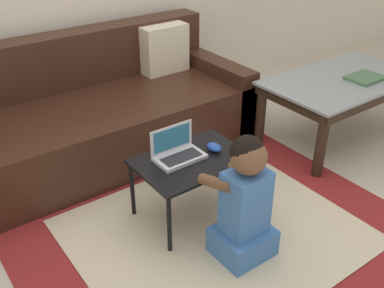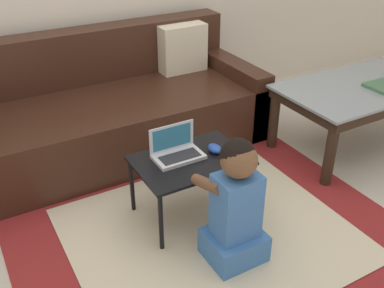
{
  "view_description": "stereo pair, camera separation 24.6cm",
  "coord_description": "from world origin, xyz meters",
  "px_view_note": "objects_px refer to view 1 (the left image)",
  "views": [
    {
      "loc": [
        -1.3,
        -1.65,
        1.66
      ],
      "look_at": [
        -0.04,
        0.07,
        0.43
      ],
      "focal_mm": 42.0,
      "sensor_mm": 36.0,
      "label": 1
    },
    {
      "loc": [
        -1.09,
        -1.79,
        1.66
      ],
      "look_at": [
        -0.04,
        0.07,
        0.43
      ],
      "focal_mm": 42.0,
      "sensor_mm": 36.0,
      "label": 2
    }
  ],
  "objects_px": {
    "coffee_table": "(342,87)",
    "book_on_table": "(365,78)",
    "computer_mouse": "(214,147)",
    "person_seated": "(244,202)",
    "couch": "(92,116)",
    "laptop_desk": "(192,165)",
    "laptop": "(178,153)"
  },
  "relations": [
    {
      "from": "couch",
      "to": "laptop",
      "type": "distance_m",
      "value": 0.95
    },
    {
      "from": "book_on_table",
      "to": "laptop",
      "type": "bearing_deg",
      "value": 178.2
    },
    {
      "from": "coffee_table",
      "to": "book_on_table",
      "type": "relative_size",
      "value": 4.57
    },
    {
      "from": "couch",
      "to": "laptop_desk",
      "type": "bearing_deg",
      "value": -82.19
    },
    {
      "from": "couch",
      "to": "laptop",
      "type": "bearing_deg",
      "value": -84.97
    },
    {
      "from": "coffee_table",
      "to": "computer_mouse",
      "type": "distance_m",
      "value": 1.27
    },
    {
      "from": "coffee_table",
      "to": "laptop_desk",
      "type": "distance_m",
      "value": 1.43
    },
    {
      "from": "laptop_desk",
      "to": "laptop",
      "type": "distance_m",
      "value": 0.11
    },
    {
      "from": "coffee_table",
      "to": "laptop_desk",
      "type": "bearing_deg",
      "value": -175.49
    },
    {
      "from": "coffee_table",
      "to": "computer_mouse",
      "type": "xyz_separation_m",
      "value": [
        -1.27,
        -0.11,
        -0.02
      ]
    },
    {
      "from": "coffee_table",
      "to": "computer_mouse",
      "type": "height_order",
      "value": "coffee_table"
    },
    {
      "from": "laptop",
      "to": "person_seated",
      "type": "relative_size",
      "value": 0.39
    },
    {
      "from": "computer_mouse",
      "to": "person_seated",
      "type": "xyz_separation_m",
      "value": [
        -0.14,
        -0.42,
        -0.06
      ]
    },
    {
      "from": "couch",
      "to": "laptop_desk",
      "type": "distance_m",
      "value": 1.0
    },
    {
      "from": "coffee_table",
      "to": "computer_mouse",
      "type": "relative_size",
      "value": 11.76
    },
    {
      "from": "couch",
      "to": "coffee_table",
      "type": "xyz_separation_m",
      "value": [
        1.56,
        -0.88,
        0.13
      ]
    },
    {
      "from": "person_seated",
      "to": "book_on_table",
      "type": "xyz_separation_m",
      "value": [
        1.51,
        0.42,
        0.16
      ]
    },
    {
      "from": "coffee_table",
      "to": "laptop",
      "type": "bearing_deg",
      "value": -177.86
    },
    {
      "from": "laptop",
      "to": "book_on_table",
      "type": "bearing_deg",
      "value": -1.8
    },
    {
      "from": "book_on_table",
      "to": "person_seated",
      "type": "bearing_deg",
      "value": -164.41
    },
    {
      "from": "coffee_table",
      "to": "laptop",
      "type": "distance_m",
      "value": 1.48
    },
    {
      "from": "laptop_desk",
      "to": "couch",
      "type": "bearing_deg",
      "value": 97.81
    },
    {
      "from": "coffee_table",
      "to": "book_on_table",
      "type": "distance_m",
      "value": 0.16
    },
    {
      "from": "couch",
      "to": "computer_mouse",
      "type": "height_order",
      "value": "couch"
    },
    {
      "from": "computer_mouse",
      "to": "book_on_table",
      "type": "xyz_separation_m",
      "value": [
        1.37,
        0.01,
        0.1
      ]
    },
    {
      "from": "couch",
      "to": "person_seated",
      "type": "distance_m",
      "value": 1.41
    },
    {
      "from": "laptop_desk",
      "to": "person_seated",
      "type": "relative_size",
      "value": 0.88
    },
    {
      "from": "coffee_table",
      "to": "laptop_desk",
      "type": "height_order",
      "value": "coffee_table"
    },
    {
      "from": "computer_mouse",
      "to": "person_seated",
      "type": "height_order",
      "value": "person_seated"
    },
    {
      "from": "couch",
      "to": "book_on_table",
      "type": "relative_size",
      "value": 8.64
    },
    {
      "from": "couch",
      "to": "book_on_table",
      "type": "height_order",
      "value": "couch"
    },
    {
      "from": "laptop",
      "to": "book_on_table",
      "type": "xyz_separation_m",
      "value": [
        1.57,
        -0.05,
        0.08
      ]
    }
  ]
}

